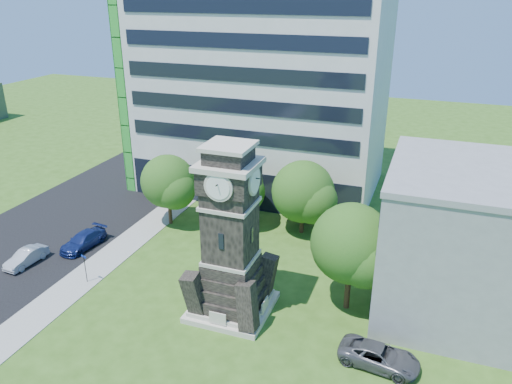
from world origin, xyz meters
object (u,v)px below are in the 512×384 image
at_px(car_street_mid, 26,257).
at_px(car_street_north, 83,241).
at_px(car_east_lot, 379,356).
at_px(street_sign, 85,265).
at_px(clock_tower, 231,243).
at_px(park_bench, 243,317).

bearing_deg(car_street_mid, car_street_north, 60.60).
relative_size(car_east_lot, street_sign, 2.01).
height_order(car_street_mid, car_east_lot, car_east_lot).
height_order(clock_tower, car_street_mid, clock_tower).
xyz_separation_m(clock_tower, street_sign, (-11.89, -0.63, -3.78)).
bearing_deg(car_street_mid, park_bench, 0.37).
bearing_deg(street_sign, car_east_lot, 12.67).
bearing_deg(street_sign, car_street_mid, -168.43).
bearing_deg(park_bench, car_street_mid, -165.90).
relative_size(clock_tower, car_street_mid, 3.22).
bearing_deg(car_street_north, car_street_mid, -117.10).
bearing_deg(car_east_lot, clock_tower, 85.19).
xyz_separation_m(clock_tower, car_street_mid, (-18.28, -0.07, -4.65)).
height_order(car_street_north, street_sign, street_sign).
bearing_deg(clock_tower, car_east_lot, -11.71).
height_order(clock_tower, park_bench, clock_tower).
height_order(car_east_lot, park_bench, car_east_lot).
distance_m(car_street_mid, car_east_lot, 28.85).
bearing_deg(street_sign, park_bench, 13.94).
relative_size(clock_tower, car_street_north, 2.66).
distance_m(park_bench, street_sign, 13.29).
bearing_deg(clock_tower, street_sign, -176.96).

